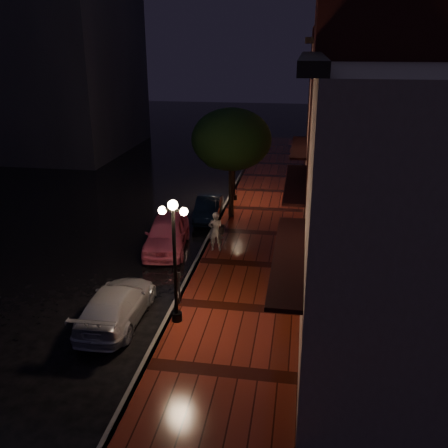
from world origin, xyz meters
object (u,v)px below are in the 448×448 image
Objects in this scene: streetlamp_far at (234,160)px; woman_with_umbrella at (216,215)px; streetlamp_near at (175,255)px; parking_meter at (179,285)px; pink_car at (167,234)px; navy_car at (208,208)px; street_tree at (232,141)px; silver_car at (116,304)px.

woman_with_umbrella is (0.25, -7.76, -0.76)m from streetlamp_far.
streetlamp_near is 14.00m from streetlamp_far.
pink_car is at bearing 100.85° from parking_meter.
navy_car is (-0.95, 10.72, -1.99)m from streetlamp_near.
woman_with_umbrella is at bearing -90.06° from street_tree.
street_tree is 1.28× the size of pink_car.
silver_car is at bearing -101.90° from street_tree.
streetlamp_far is 3.48× the size of parking_meter.
streetlamp_near reaches higher than woman_with_umbrella.
streetlamp_near is 2.86m from silver_car.
parking_meter is at bearing -89.18° from navy_car.
streetlamp_far is 1.69× the size of woman_with_umbrella.
navy_car is (1.11, 4.41, -0.16)m from pink_car.
silver_car reaches higher than navy_car.
streetlamp_near is at bearing 81.11° from woman_with_umbrella.
silver_car is at bearing -97.56° from pink_car.
street_tree is (0.26, -3.01, 1.64)m from streetlamp_far.
parking_meter is at bearing 78.32° from woman_with_umbrella.
parking_meter is at bearing 99.68° from streetlamp_near.
silver_car is 1.76× the size of woman_with_umbrella.
parking_meter is (-0.46, -9.82, -3.34)m from street_tree.
street_tree is 6.27m from pink_car.
streetlamp_near is 1.00× the size of streetlamp_far.
streetlamp_far is at bearing 94.91° from street_tree.
street_tree is (0.26, 10.99, 1.64)m from streetlamp_near.
parking_meter is at bearing -146.09° from silver_car.
parking_meter is (-0.20, -12.83, -1.70)m from streetlamp_far.
woman_with_umbrella is at bearing 75.85° from parking_meter.
streetlamp_near is at bearing -89.36° from parking_meter.
street_tree is 10.38m from parking_meter.
street_tree is at bearing 8.91° from navy_car.
streetlamp_far is 7.81m from woman_with_umbrella.
silver_car is at bearing -99.64° from navy_car.
streetlamp_near is 3.48× the size of parking_meter.
streetlamp_near is at bearing -88.61° from navy_car.
street_tree is 1.57× the size of navy_car.
pink_car reaches higher than navy_car.
pink_car reaches higher than silver_car.
street_tree is 3.84m from navy_car.
parking_meter is (1.88, 1.31, 0.25)m from silver_car.
streetlamp_near is 0.96× the size of silver_car.
streetlamp_far is 12.94m from parking_meter.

